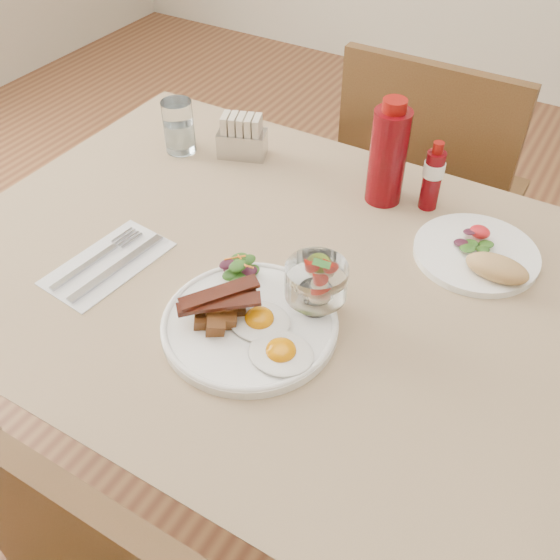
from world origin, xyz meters
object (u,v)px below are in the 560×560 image
(ketchup_bottle, at_px, (388,155))
(water_glass, at_px, (179,129))
(main_plate, at_px, (250,325))
(hot_sauce_bottle, at_px, (433,177))
(second_plate, at_px, (481,256))
(chair_far, at_px, (427,197))
(fruit_cup, at_px, (316,281))
(sugar_caddy, at_px, (242,138))
(table, at_px, (308,316))

(ketchup_bottle, xyz_separation_m, water_glass, (-0.46, -0.06, -0.05))
(main_plate, xyz_separation_m, hot_sauce_bottle, (0.12, 0.45, 0.06))
(second_plate, xyz_separation_m, ketchup_bottle, (-0.23, 0.09, 0.09))
(chair_far, xyz_separation_m, water_glass, (-0.45, -0.43, 0.28))
(second_plate, bearing_deg, fruit_cup, -126.40)
(second_plate, xyz_separation_m, sugar_caddy, (-0.56, 0.09, 0.03))
(hot_sauce_bottle, relative_size, sugar_caddy, 1.23)
(water_glass, bearing_deg, main_plate, -41.78)
(ketchup_bottle, bearing_deg, water_glass, -173.15)
(table, bearing_deg, hot_sauce_bottle, 72.50)
(chair_far, height_order, main_plate, chair_far)
(hot_sauce_bottle, bearing_deg, fruit_cup, -97.82)
(fruit_cup, height_order, hot_sauce_bottle, hot_sauce_bottle)
(table, distance_m, main_plate, 0.18)
(second_plate, relative_size, sugar_caddy, 1.91)
(chair_far, xyz_separation_m, ketchup_bottle, (0.01, -0.38, 0.33))
(main_plate, bearing_deg, hot_sauce_bottle, 74.76)
(chair_far, xyz_separation_m, sugar_caddy, (-0.32, -0.38, 0.27))
(main_plate, bearing_deg, sugar_caddy, 124.38)
(fruit_cup, xyz_separation_m, sugar_caddy, (-0.37, 0.35, -0.03))
(ketchup_bottle, height_order, sugar_caddy, ketchup_bottle)
(fruit_cup, relative_size, hot_sauce_bottle, 0.70)
(table, relative_size, hot_sauce_bottle, 9.32)
(ketchup_bottle, distance_m, hot_sauce_bottle, 0.09)
(table, xyz_separation_m, hot_sauce_bottle, (0.10, 0.31, 0.16))
(main_plate, relative_size, sugar_caddy, 2.40)
(fruit_cup, xyz_separation_m, ketchup_bottle, (-0.04, 0.35, 0.03))
(chair_far, xyz_separation_m, hot_sauce_bottle, (0.10, -0.36, 0.30))
(hot_sauce_bottle, bearing_deg, table, -107.50)
(second_plate, xyz_separation_m, water_glass, (-0.69, 0.04, 0.04))
(second_plate, xyz_separation_m, hot_sauce_bottle, (-0.14, 0.11, 0.05))
(chair_far, height_order, hot_sauce_bottle, chair_far)
(table, bearing_deg, water_glass, 152.80)
(chair_far, height_order, fruit_cup, chair_far)
(table, relative_size, sugar_caddy, 11.42)
(table, distance_m, ketchup_bottle, 0.34)
(ketchup_bottle, height_order, water_glass, ketchup_bottle)
(chair_far, relative_size, hot_sauce_bottle, 6.52)
(sugar_caddy, bearing_deg, chair_far, 29.51)
(table, height_order, ketchup_bottle, ketchup_bottle)
(second_plate, height_order, sugar_caddy, sugar_caddy)
(table, distance_m, second_plate, 0.33)
(ketchup_bottle, bearing_deg, hot_sauce_bottle, 13.15)
(main_plate, xyz_separation_m, fruit_cup, (0.07, 0.08, 0.06))
(hot_sauce_bottle, bearing_deg, ketchup_bottle, -166.85)
(main_plate, relative_size, water_glass, 2.44)
(ketchup_bottle, distance_m, sugar_caddy, 0.34)
(main_plate, xyz_separation_m, ketchup_bottle, (0.04, 0.43, 0.09))
(table, height_order, fruit_cup, fruit_cup)
(fruit_cup, height_order, water_glass, same)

